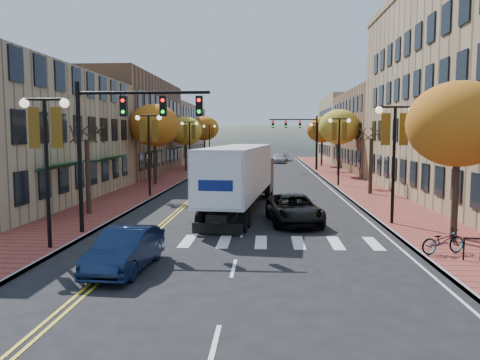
# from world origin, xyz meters

# --- Properties ---
(ground) EXTENTS (200.00, 200.00, 0.00)m
(ground) POSITION_xyz_m (0.00, 0.00, 0.00)
(ground) COLOR black
(ground) RESTS_ON ground
(sidewalk_left) EXTENTS (4.00, 85.00, 0.15)m
(sidewalk_left) POSITION_xyz_m (-9.00, 32.50, 0.07)
(sidewalk_left) COLOR brown
(sidewalk_left) RESTS_ON ground
(sidewalk_right) EXTENTS (4.00, 85.00, 0.15)m
(sidewalk_right) POSITION_xyz_m (9.00, 32.50, 0.07)
(sidewalk_right) COLOR brown
(sidewalk_right) RESTS_ON ground
(building_left_near) EXTENTS (12.00, 22.00, 9.00)m
(building_left_near) POSITION_xyz_m (-17.00, 13.00, 4.50)
(building_left_near) COLOR #9E8966
(building_left_near) RESTS_ON ground
(building_left_mid) EXTENTS (12.00, 24.00, 11.00)m
(building_left_mid) POSITION_xyz_m (-17.00, 36.00, 5.50)
(building_left_mid) COLOR brown
(building_left_mid) RESTS_ON ground
(building_left_far) EXTENTS (12.00, 26.00, 9.50)m
(building_left_far) POSITION_xyz_m (-17.00, 61.00, 4.75)
(building_left_far) COLOR #9E8966
(building_left_far) RESTS_ON ground
(building_right_mid) EXTENTS (15.00, 24.00, 10.00)m
(building_right_mid) POSITION_xyz_m (18.50, 42.00, 5.00)
(building_right_mid) COLOR brown
(building_right_mid) RESTS_ON ground
(building_right_far) EXTENTS (15.00, 20.00, 11.00)m
(building_right_far) POSITION_xyz_m (18.50, 64.00, 5.50)
(building_right_far) COLOR #9E8966
(building_right_far) RESTS_ON ground
(tree_left_a) EXTENTS (0.28, 0.28, 4.20)m
(tree_left_a) POSITION_xyz_m (-9.00, 8.00, 2.25)
(tree_left_a) COLOR #382619
(tree_left_a) RESTS_ON sidewalk_left
(tree_left_b) EXTENTS (4.48, 4.48, 7.21)m
(tree_left_b) POSITION_xyz_m (-9.00, 24.00, 5.45)
(tree_left_b) COLOR #382619
(tree_left_b) RESTS_ON sidewalk_left
(tree_left_c) EXTENTS (4.16, 4.16, 6.69)m
(tree_left_c) POSITION_xyz_m (-9.00, 40.00, 5.05)
(tree_left_c) COLOR #382619
(tree_left_c) RESTS_ON sidewalk_left
(tree_left_d) EXTENTS (4.61, 4.61, 7.42)m
(tree_left_d) POSITION_xyz_m (-9.00, 58.00, 5.60)
(tree_left_d) COLOR #382619
(tree_left_d) RESTS_ON sidewalk_left
(tree_right_a) EXTENTS (4.16, 4.16, 6.69)m
(tree_right_a) POSITION_xyz_m (9.00, 2.00, 5.05)
(tree_right_a) COLOR #382619
(tree_right_a) RESTS_ON sidewalk_right
(tree_right_b) EXTENTS (0.28, 0.28, 4.20)m
(tree_right_b) POSITION_xyz_m (9.00, 18.00, 2.25)
(tree_right_b) COLOR #382619
(tree_right_b) RESTS_ON sidewalk_right
(tree_right_c) EXTENTS (4.48, 4.48, 7.21)m
(tree_right_c) POSITION_xyz_m (9.00, 34.00, 5.45)
(tree_right_c) COLOR #382619
(tree_right_c) RESTS_ON sidewalk_right
(tree_right_d) EXTENTS (4.35, 4.35, 7.00)m
(tree_right_d) POSITION_xyz_m (9.00, 50.00, 5.29)
(tree_right_d) COLOR #382619
(tree_right_d) RESTS_ON sidewalk_right
(lamp_left_a) EXTENTS (1.96, 0.36, 6.05)m
(lamp_left_a) POSITION_xyz_m (-7.50, 0.00, 4.29)
(lamp_left_a) COLOR black
(lamp_left_a) RESTS_ON ground
(lamp_left_b) EXTENTS (1.96, 0.36, 6.05)m
(lamp_left_b) POSITION_xyz_m (-7.50, 16.00, 4.29)
(lamp_left_b) COLOR black
(lamp_left_b) RESTS_ON ground
(lamp_left_c) EXTENTS (1.96, 0.36, 6.05)m
(lamp_left_c) POSITION_xyz_m (-7.50, 34.00, 4.29)
(lamp_left_c) COLOR black
(lamp_left_c) RESTS_ON ground
(lamp_left_d) EXTENTS (1.96, 0.36, 6.05)m
(lamp_left_d) POSITION_xyz_m (-7.50, 52.00, 4.29)
(lamp_left_d) COLOR black
(lamp_left_d) RESTS_ON ground
(lamp_right_a) EXTENTS (1.96, 0.36, 6.05)m
(lamp_right_a) POSITION_xyz_m (7.50, 6.00, 4.29)
(lamp_right_a) COLOR black
(lamp_right_a) RESTS_ON ground
(lamp_right_b) EXTENTS (1.96, 0.36, 6.05)m
(lamp_right_b) POSITION_xyz_m (7.50, 24.00, 4.29)
(lamp_right_b) COLOR black
(lamp_right_b) RESTS_ON ground
(lamp_right_c) EXTENTS (1.96, 0.36, 6.05)m
(lamp_right_c) POSITION_xyz_m (7.50, 42.00, 4.29)
(lamp_right_c) COLOR black
(lamp_right_c) RESTS_ON ground
(traffic_mast_near) EXTENTS (6.10, 0.35, 7.00)m
(traffic_mast_near) POSITION_xyz_m (-5.48, 3.00, 4.92)
(traffic_mast_near) COLOR black
(traffic_mast_near) RESTS_ON ground
(traffic_mast_far) EXTENTS (6.10, 0.34, 7.00)m
(traffic_mast_far) POSITION_xyz_m (5.48, 42.00, 4.92)
(traffic_mast_far) COLOR black
(traffic_mast_far) RESTS_ON ground
(semi_truck) EXTENTS (4.08, 15.98, 3.95)m
(semi_truck) POSITION_xyz_m (-0.37, 10.47, 2.31)
(semi_truck) COLOR black
(semi_truck) RESTS_ON ground
(navy_sedan) EXTENTS (1.83, 4.47, 1.44)m
(navy_sedan) POSITION_xyz_m (-3.69, -2.40, 0.72)
(navy_sedan) COLOR #0D1935
(navy_sedan) RESTS_ON ground
(black_suv) EXTENTS (3.10, 5.68, 1.51)m
(black_suv) POSITION_xyz_m (2.57, 6.43, 0.75)
(black_suv) COLOR black
(black_suv) RESTS_ON ground
(car_far_white) EXTENTS (2.18, 4.55, 1.50)m
(car_far_white) POSITION_xyz_m (-3.24, 54.96, 0.75)
(car_far_white) COLOR silver
(car_far_white) RESTS_ON ground
(car_far_silver) EXTENTS (2.11, 5.18, 1.50)m
(car_far_silver) POSITION_xyz_m (2.98, 58.03, 0.75)
(car_far_silver) COLOR #B0B0B8
(car_far_silver) RESTS_ON ground
(car_far_oncoming) EXTENTS (2.34, 5.16, 1.64)m
(car_far_oncoming) POSITION_xyz_m (3.89, 64.92, 0.82)
(car_far_oncoming) COLOR #95949B
(car_far_oncoming) RESTS_ON ground
(bicycle) EXTENTS (1.95, 1.22, 0.97)m
(bicycle) POSITION_xyz_m (7.80, -0.08, 0.63)
(bicycle) COLOR gray
(bicycle) RESTS_ON sidewalk_right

